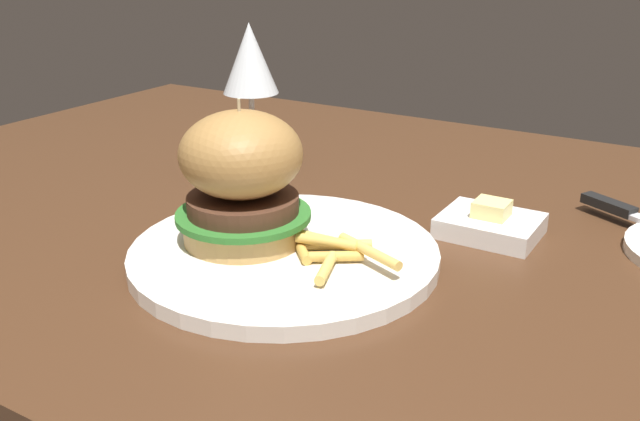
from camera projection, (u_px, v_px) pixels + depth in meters
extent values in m
cube|color=#472B19|center=(438.00, 246.00, 0.73)|extent=(1.49, 0.84, 0.04)
cylinder|color=#472B19|center=(187.00, 278.00, 1.49)|extent=(0.06, 0.06, 0.70)
cylinder|color=white|center=(284.00, 254.00, 0.65)|extent=(0.28, 0.28, 0.01)
cylinder|color=tan|center=(244.00, 229.00, 0.66)|extent=(0.11, 0.11, 0.02)
cylinder|color=#2D7028|center=(243.00, 215.00, 0.65)|extent=(0.12, 0.12, 0.01)
cylinder|color=#4C2D1E|center=(243.00, 204.00, 0.65)|extent=(0.10, 0.10, 0.02)
ellipsoid|color=#A97A41|center=(241.00, 154.00, 0.63)|extent=(0.11, 0.11, 0.08)
cylinder|color=#CCB78C|center=(240.00, 127.00, 0.62)|extent=(0.00, 0.00, 0.05)
cylinder|color=gold|center=(302.00, 250.00, 0.63)|extent=(0.04, 0.04, 0.01)
cylinder|color=#EABC5B|center=(336.00, 245.00, 0.64)|extent=(0.06, 0.04, 0.01)
cylinder|color=#EABC5B|center=(326.00, 268.00, 0.59)|extent=(0.02, 0.05, 0.01)
cylinder|color=#EABC5B|center=(333.00, 242.00, 0.63)|extent=(0.07, 0.01, 0.01)
cylinder|color=#E0B251|center=(327.00, 242.00, 0.62)|extent=(0.06, 0.02, 0.01)
cylinder|color=gold|center=(336.00, 256.00, 0.61)|extent=(0.04, 0.03, 0.01)
cylinder|color=#EABC5B|center=(369.00, 251.00, 0.61)|extent=(0.07, 0.04, 0.01)
cylinder|color=silver|center=(254.00, 167.00, 0.91)|extent=(0.06, 0.06, 0.00)
cylinder|color=silver|center=(252.00, 130.00, 0.89)|extent=(0.01, 0.01, 0.09)
cone|color=silver|center=(250.00, 58.00, 0.86)|extent=(0.07, 0.07, 0.08)
cube|color=black|center=(609.00, 205.00, 0.75)|extent=(0.06, 0.04, 0.01)
cube|color=white|center=(490.00, 226.00, 0.71)|extent=(0.09, 0.08, 0.02)
cube|color=#F4E58C|center=(492.00, 209.00, 0.70)|extent=(0.03, 0.03, 0.02)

